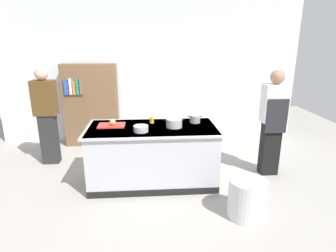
% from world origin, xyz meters
% --- Properties ---
extents(ground_plane, '(10.00, 10.00, 0.00)m').
position_xyz_m(ground_plane, '(0.00, 0.00, 0.00)').
color(ground_plane, '#9E9991').
extents(back_wall, '(6.40, 0.12, 3.00)m').
position_xyz_m(back_wall, '(0.00, 2.10, 1.50)').
color(back_wall, silver).
rests_on(back_wall, ground_plane).
extents(counter_island, '(1.98, 0.98, 0.90)m').
position_xyz_m(counter_island, '(0.00, -0.00, 0.47)').
color(counter_island, '#B7BABF').
rests_on(counter_island, ground_plane).
extents(cutting_board, '(0.40, 0.28, 0.02)m').
position_xyz_m(cutting_board, '(-0.62, 0.10, 0.91)').
color(cutting_board, red).
rests_on(cutting_board, counter_island).
extents(onion, '(0.10, 0.10, 0.10)m').
position_xyz_m(onion, '(-0.59, 0.08, 0.97)').
color(onion, tan).
rests_on(onion, cutting_board).
extents(stock_pot, '(0.30, 0.24, 0.13)m').
position_xyz_m(stock_pot, '(0.32, -0.03, 0.97)').
color(stock_pot, '#B7BABF').
rests_on(stock_pot, counter_island).
extents(sauce_pan, '(0.23, 0.16, 0.12)m').
position_xyz_m(sauce_pan, '(0.68, 0.19, 0.96)').
color(sauce_pan, '#99999E').
rests_on(sauce_pan, counter_island).
extents(mixing_bowl, '(0.21, 0.21, 0.09)m').
position_xyz_m(mixing_bowl, '(-0.17, -0.21, 0.94)').
color(mixing_bowl, '#B7BABF').
rests_on(mixing_bowl, counter_island).
extents(juice_cup, '(0.07, 0.07, 0.10)m').
position_xyz_m(juice_cup, '(-0.01, 0.21, 0.95)').
color(juice_cup, yellow).
rests_on(juice_cup, counter_island).
extents(trash_bin, '(0.47, 0.47, 0.50)m').
position_xyz_m(trash_bin, '(1.15, -1.02, 0.25)').
color(trash_bin, silver).
rests_on(trash_bin, ground_plane).
extents(person_chef, '(0.38, 0.25, 1.72)m').
position_xyz_m(person_chef, '(1.92, 0.15, 0.91)').
color(person_chef, black).
rests_on(person_chef, ground_plane).
extents(person_guest, '(0.38, 0.24, 1.72)m').
position_xyz_m(person_guest, '(-1.83, 0.87, 0.91)').
color(person_guest, '#292929').
rests_on(person_guest, ground_plane).
extents(bookshelf, '(1.10, 0.31, 1.70)m').
position_xyz_m(bookshelf, '(-1.23, 1.80, 0.85)').
color(bookshelf, brown).
rests_on(bookshelf, ground_plane).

